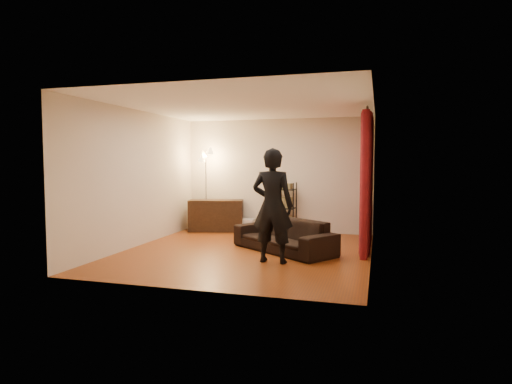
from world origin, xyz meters
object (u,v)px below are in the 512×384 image
(sofa, at_px, (284,235))
(floor_lamp, at_px, (206,190))
(person, at_px, (273,206))
(storage_boxes, at_px, (246,225))
(wire_shelf, at_px, (283,208))
(media_cabinet, at_px, (216,215))

(sofa, height_order, floor_lamp, floor_lamp)
(sofa, xyz_separation_m, floor_lamp, (-2.35, 1.87, 0.68))
(person, xyz_separation_m, storage_boxes, (-1.38, 2.96, -0.80))
(wire_shelf, bearing_deg, media_cabinet, -159.74)
(sofa, xyz_separation_m, media_cabinet, (-2.09, 1.87, 0.08))
(person, distance_m, wire_shelf, 2.94)
(sofa, xyz_separation_m, person, (0.01, -0.91, 0.65))
(media_cabinet, height_order, floor_lamp, floor_lamp)
(person, bearing_deg, floor_lamp, -47.90)
(person, xyz_separation_m, wire_shelf, (-0.45, 2.89, -0.35))
(person, bearing_deg, storage_boxes, -63.11)
(person, height_order, wire_shelf, person)
(sofa, distance_m, storage_boxes, 2.47)
(storage_boxes, bearing_deg, person, -65.02)
(media_cabinet, xyz_separation_m, floor_lamp, (-0.26, 0.00, 0.61))
(person, height_order, media_cabinet, person)
(person, height_order, floor_lamp, floor_lamp)
(person, distance_m, storage_boxes, 3.37)
(sofa, distance_m, person, 1.12)
(media_cabinet, xyz_separation_m, wire_shelf, (1.64, 0.11, 0.22))
(sofa, bearing_deg, storage_boxes, 158.89)
(wire_shelf, relative_size, floor_lamp, 0.61)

